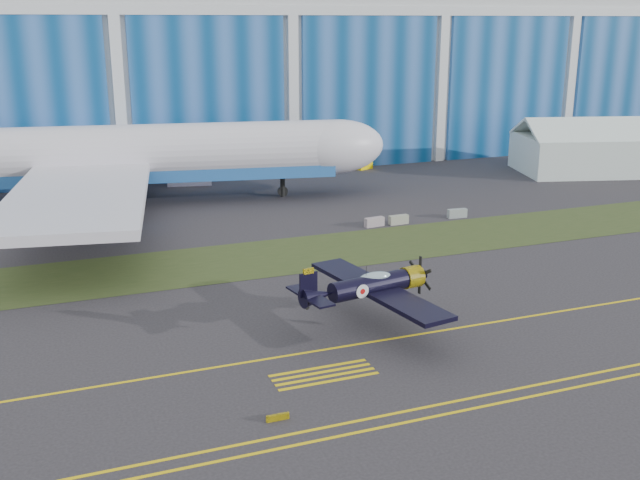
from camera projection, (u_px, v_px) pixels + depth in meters
name	position (u px, v px, depth m)	size (l,w,h in m)	color
ground	(508.00, 290.00, 55.92)	(260.00, 260.00, 0.00)	#322F34
grass_median	(419.00, 240.00, 68.45)	(260.00, 10.00, 0.02)	#475128
hangar	(245.00, 50.00, 116.02)	(220.00, 45.70, 30.00)	silver
taxiway_centreline	(551.00, 313.00, 51.44)	(200.00, 0.20, 0.02)	yellow
hold_short_ladder	(324.00, 374.00, 42.47)	(6.00, 2.40, 0.02)	yellow
guard_board_left	(278.00, 417.00, 37.56)	(1.20, 0.15, 0.35)	yellow
warbird	(370.00, 286.00, 48.20)	(12.78, 14.61, 3.86)	black
jetliner	(99.00, 91.00, 78.70)	(79.43, 70.83, 24.44)	silver
tent	(581.00, 145.00, 98.28)	(18.30, 15.37, 7.33)	white
shipping_container	(189.00, 175.00, 91.45)	(5.31, 2.12, 2.30)	white
tug	(363.00, 164.00, 101.39)	(2.31, 1.44, 1.34)	#FBD300
barrier_a	(374.00, 222.00, 72.97)	(2.00, 0.60, 0.90)	#9E8B94
barrier_b	(399.00, 220.00, 73.79)	(2.00, 0.60, 0.90)	gray
barrier_c	(457.00, 213.00, 76.24)	(2.00, 0.60, 0.90)	gray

